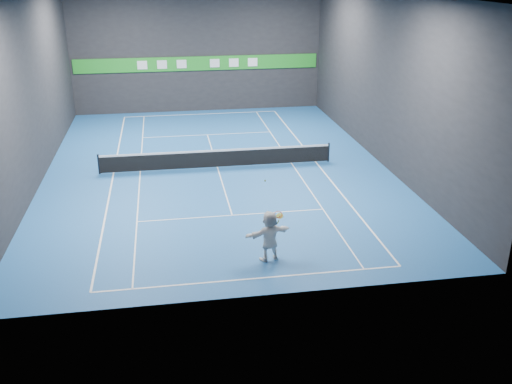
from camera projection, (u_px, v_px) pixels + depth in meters
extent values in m
plane|color=#1B5498|center=(217.00, 167.00, 30.84)|extent=(26.00, 26.00, 0.00)
cube|color=black|center=(198.00, 49.00, 41.05)|extent=(18.00, 0.10, 9.00)
cube|color=black|center=(257.00, 168.00, 17.26)|extent=(18.00, 0.10, 9.00)
cube|color=black|center=(31.00, 90.00, 27.79)|extent=(0.10, 26.00, 9.00)
cube|color=black|center=(383.00, 79.00, 30.52)|extent=(0.10, 26.00, 9.00)
cube|color=white|center=(252.00, 279.00, 19.95)|extent=(10.98, 0.08, 0.01)
cube|color=white|center=(201.00, 114.00, 41.72)|extent=(10.98, 0.08, 0.01)
cube|color=white|center=(114.00, 173.00, 30.00)|extent=(0.08, 23.78, 0.01)
cube|color=white|center=(316.00, 162.00, 31.67)|extent=(0.08, 23.78, 0.01)
cube|color=white|center=(140.00, 172.00, 30.21)|extent=(0.06, 23.78, 0.01)
cube|color=white|center=(292.00, 163.00, 31.46)|extent=(0.06, 23.78, 0.01)
cube|color=white|center=(232.00, 215.00, 24.98)|extent=(8.23, 0.06, 0.01)
cube|color=white|center=(207.00, 135.00, 36.69)|extent=(8.23, 0.06, 0.01)
cube|color=white|center=(217.00, 167.00, 30.83)|extent=(0.06, 12.80, 0.01)
imported|color=white|center=(270.00, 236.00, 20.92)|extent=(1.89, 1.06, 1.94)
sphere|color=#C4DA24|center=(265.00, 181.00, 20.15)|extent=(0.06, 0.06, 0.06)
cylinder|color=black|center=(99.00, 164.00, 29.69)|extent=(0.10, 0.10, 1.07)
cylinder|color=black|center=(329.00, 152.00, 31.58)|extent=(0.10, 0.10, 1.07)
cube|color=black|center=(217.00, 159.00, 30.66)|extent=(12.40, 0.03, 0.86)
cube|color=white|center=(217.00, 151.00, 30.48)|extent=(12.40, 0.04, 0.10)
cube|color=#1F9124|center=(198.00, 63.00, 41.37)|extent=(17.64, 0.06, 1.00)
cube|color=white|center=(142.00, 65.00, 40.71)|extent=(0.70, 0.04, 0.60)
cube|color=silver|center=(162.00, 65.00, 40.92)|extent=(0.70, 0.04, 0.60)
cube|color=silver|center=(182.00, 64.00, 41.13)|extent=(0.70, 0.04, 0.60)
cube|color=white|center=(215.00, 63.00, 41.50)|extent=(0.70, 0.04, 0.60)
cube|color=white|center=(234.00, 63.00, 41.71)|extent=(0.70, 0.04, 0.60)
cube|color=white|center=(253.00, 62.00, 41.92)|extent=(0.70, 0.04, 0.60)
torus|color=red|center=(278.00, 214.00, 20.71)|extent=(0.43, 0.36, 0.27)
cylinder|color=#CDEC53|center=(280.00, 216.00, 20.74)|extent=(0.33, 0.29, 0.19)
cylinder|color=red|center=(280.00, 217.00, 20.76)|extent=(0.06, 0.15, 0.17)
cylinder|color=#F9EF0D|center=(278.00, 222.00, 20.80)|extent=(0.08, 0.19, 0.23)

